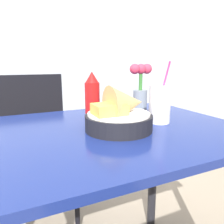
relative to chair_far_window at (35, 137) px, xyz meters
name	(u,v)px	position (x,y,z in m)	size (l,w,h in m)	color
wall_window	(45,26)	(0.19, 0.58, 0.75)	(7.00, 0.06, 2.60)	#9EA8B7
dining_table	(108,162)	(0.19, -0.71, 0.10)	(0.98, 0.71, 0.77)	navy
chair_far_window	(35,137)	(0.00, 0.00, 0.00)	(0.40, 0.40, 0.93)	black
food_basket	(121,114)	(0.23, -0.75, 0.28)	(0.23, 0.23, 0.16)	black
ketchup_bottle	(91,96)	(0.19, -0.55, 0.32)	(0.06, 0.06, 0.20)	red
drink_cup	(160,105)	(0.41, -0.72, 0.30)	(0.08, 0.08, 0.24)	silver
flower_vase	(140,87)	(0.46, -0.50, 0.35)	(0.12, 0.07, 0.23)	gray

